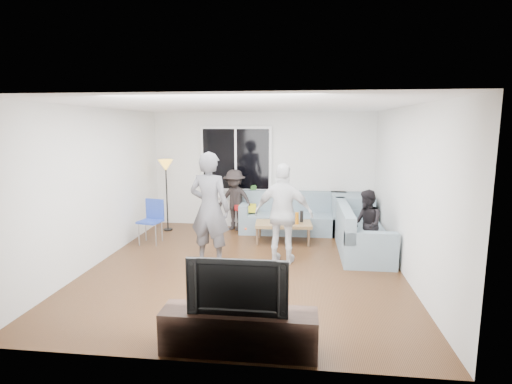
# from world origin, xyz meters

# --- Properties ---
(floor) EXTENTS (5.00, 5.50, 0.04)m
(floor) POSITION_xyz_m (0.00, 0.00, -0.02)
(floor) COLOR #56351C
(floor) RESTS_ON ground
(ceiling) EXTENTS (5.00, 5.50, 0.04)m
(ceiling) POSITION_xyz_m (0.00, 0.00, 2.62)
(ceiling) COLOR white
(ceiling) RESTS_ON ground
(wall_back) EXTENTS (5.00, 0.04, 2.60)m
(wall_back) POSITION_xyz_m (0.00, 2.77, 1.30)
(wall_back) COLOR silver
(wall_back) RESTS_ON ground
(wall_front) EXTENTS (5.00, 0.04, 2.60)m
(wall_front) POSITION_xyz_m (0.00, -2.77, 1.30)
(wall_front) COLOR silver
(wall_front) RESTS_ON ground
(wall_left) EXTENTS (0.04, 5.50, 2.60)m
(wall_left) POSITION_xyz_m (-2.52, 0.00, 1.30)
(wall_left) COLOR silver
(wall_left) RESTS_ON ground
(wall_right) EXTENTS (0.04, 5.50, 2.60)m
(wall_right) POSITION_xyz_m (2.52, 0.00, 1.30)
(wall_right) COLOR silver
(wall_right) RESTS_ON ground
(window_frame) EXTENTS (1.62, 0.06, 1.47)m
(window_frame) POSITION_xyz_m (-0.60, 2.69, 1.55)
(window_frame) COLOR white
(window_frame) RESTS_ON wall_back
(window_glass) EXTENTS (1.50, 0.02, 1.35)m
(window_glass) POSITION_xyz_m (-0.60, 2.65, 1.55)
(window_glass) COLOR black
(window_glass) RESTS_ON window_frame
(window_mullion) EXTENTS (0.05, 0.03, 1.35)m
(window_mullion) POSITION_xyz_m (-0.60, 2.64, 1.55)
(window_mullion) COLOR white
(window_mullion) RESTS_ON window_frame
(radiator) EXTENTS (1.30, 0.12, 0.62)m
(radiator) POSITION_xyz_m (-0.60, 2.65, 0.31)
(radiator) COLOR silver
(radiator) RESTS_ON floor
(potted_plant) EXTENTS (0.21, 0.18, 0.36)m
(potted_plant) POSITION_xyz_m (-0.22, 2.62, 0.80)
(potted_plant) COLOR #305F26
(potted_plant) RESTS_ON radiator
(vase) EXTENTS (0.21, 0.21, 0.18)m
(vase) POSITION_xyz_m (-0.99, 2.62, 0.71)
(vase) COLOR silver
(vase) RESTS_ON radiator
(sofa_back_section) EXTENTS (2.30, 0.85, 0.85)m
(sofa_back_section) POSITION_xyz_m (0.73, 2.27, 0.42)
(sofa_back_section) COLOR slate
(sofa_back_section) RESTS_ON floor
(sofa_right_section) EXTENTS (2.00, 0.85, 0.85)m
(sofa_right_section) POSITION_xyz_m (2.02, 1.00, 0.42)
(sofa_right_section) COLOR slate
(sofa_right_section) RESTS_ON floor
(sofa_corner) EXTENTS (0.85, 0.85, 0.85)m
(sofa_corner) POSITION_xyz_m (1.97, 2.27, 0.42)
(sofa_corner) COLOR slate
(sofa_corner) RESTS_ON floor
(cushion_yellow) EXTENTS (0.42, 0.37, 0.14)m
(cushion_yellow) POSITION_xyz_m (-0.28, 2.25, 0.51)
(cushion_yellow) COLOR gold
(cushion_yellow) RESTS_ON sofa_back_section
(cushion_red) EXTENTS (0.43, 0.39, 0.13)m
(cushion_red) POSITION_xyz_m (-0.35, 2.33, 0.51)
(cushion_red) COLOR maroon
(cushion_red) RESTS_ON sofa_back_section
(coffee_table) EXTENTS (1.14, 0.67, 0.40)m
(coffee_table) POSITION_xyz_m (0.55, 1.46, 0.20)
(coffee_table) COLOR olive
(coffee_table) RESTS_ON floor
(pitcher) EXTENTS (0.17, 0.17, 0.17)m
(pitcher) POSITION_xyz_m (0.58, 1.41, 0.49)
(pitcher) COLOR maroon
(pitcher) RESTS_ON coffee_table
(side_chair) EXTENTS (0.48, 0.48, 0.86)m
(side_chair) POSITION_xyz_m (-2.05, 1.08, 0.43)
(side_chair) COLOR #253EA0
(side_chair) RESTS_ON floor
(floor_lamp) EXTENTS (0.32, 0.32, 1.56)m
(floor_lamp) POSITION_xyz_m (-2.05, 2.09, 0.78)
(floor_lamp) COLOR gold
(floor_lamp) RESTS_ON floor
(player_left) EXTENTS (0.76, 0.57, 1.89)m
(player_left) POSITION_xyz_m (-0.61, 0.06, 0.94)
(player_left) COLOR #4A4A4F
(player_left) RESTS_ON floor
(player_right) EXTENTS (1.05, 0.58, 1.69)m
(player_right) POSITION_xyz_m (0.60, 0.27, 0.84)
(player_right) COLOR silver
(player_right) RESTS_ON floor
(spectator_right) EXTENTS (0.53, 0.65, 1.22)m
(spectator_right) POSITION_xyz_m (2.02, 0.62, 0.61)
(spectator_right) COLOR black
(spectator_right) RESTS_ON floor
(spectator_back) EXTENTS (0.98, 0.75, 1.35)m
(spectator_back) POSITION_xyz_m (-0.57, 2.30, 0.67)
(spectator_back) COLOR black
(spectator_back) RESTS_ON floor
(tv_console) EXTENTS (1.60, 0.40, 0.44)m
(tv_console) POSITION_xyz_m (0.29, -2.50, 0.22)
(tv_console) COLOR #38241C
(tv_console) RESTS_ON floor
(television) EXTENTS (1.02, 0.13, 0.58)m
(television) POSITION_xyz_m (0.29, -2.50, 0.73)
(television) COLOR black
(television) RESTS_ON tv_console
(bottle_c) EXTENTS (0.07, 0.07, 0.22)m
(bottle_c) POSITION_xyz_m (0.62, 1.57, 0.51)
(bottle_c) COLOR #32170B
(bottle_c) RESTS_ON coffee_table
(bottle_d) EXTENTS (0.07, 0.07, 0.24)m
(bottle_d) POSITION_xyz_m (0.81, 1.37, 0.52)
(bottle_d) COLOR #C67111
(bottle_d) RESTS_ON coffee_table
(bottle_e) EXTENTS (0.07, 0.07, 0.23)m
(bottle_e) POSITION_xyz_m (0.90, 1.54, 0.51)
(bottle_e) COLOR black
(bottle_e) RESTS_ON coffee_table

